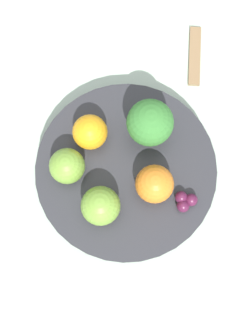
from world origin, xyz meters
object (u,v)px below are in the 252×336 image
Objects in this scene: apple_green at (101,206)px; apple_red at (67,166)px; broccoli at (150,123)px; bowl at (126,172)px; spoon at (195,56)px; orange_back at (90,132)px; orange_front at (155,184)px; grape_cluster at (185,201)px.

apple_red is at bearing 8.39° from apple_green.
broccoli is 1.61× the size of apple_red.
bowl is 2.90× the size of spoon.
orange_front is at bearing -161.64° from orange_back.
bowl is 8.07× the size of grape_cluster.
apple_red is at bearing 46.11° from orange_front.
bowl is 3.25× the size of broccoli.
orange_back is at bearing 99.83° from spoon.
broccoli reaches higher than grape_cluster.
bowl is at bearing -121.81° from apple_red.
broccoli is (0.03, -0.05, 0.06)m from bowl.
broccoli reaches higher than apple_red.
broccoli is at bearing -27.50° from orange_front.
grape_cluster is at bearing -117.61° from apple_green.
grape_cluster is at bearing 141.65° from spoon.
orange_front is 1.08× the size of orange_back.
orange_front is at bearing -133.89° from apple_red.
grape_cluster is (-0.11, -0.10, -0.01)m from apple_red.
orange_front is at bearing -99.76° from apple_green.
spoon is (0.12, -0.23, -0.06)m from apple_green.
apple_red is 0.92× the size of apple_green.
bowl is at bearing 24.71° from orange_front.
spoon is at bearing -38.35° from grape_cluster.
broccoli is 1.48× the size of apple_green.
apple_green is at bearing 116.31° from bowl.
grape_cluster is at bearing -151.46° from bowl.
apple_green reaches higher than orange_back.
orange_front is (-0.01, -0.07, -0.00)m from apple_green.
broccoli is at bearing -5.86° from grape_cluster.
spoon is (0.07, -0.12, -0.07)m from broccoli.
broccoli is 0.16m from spoon.
apple_green reaches higher than spoon.
apple_red is 0.94× the size of orange_front.
bowl is 4.89× the size of orange_front.
apple_red is 1.55× the size of grape_cluster.
broccoli is 0.12m from apple_red.
apple_red is at bearing 83.88° from broccoli.
apple_green reaches higher than bowl.
apple_red is 0.16m from grape_cluster.
broccoli reaches higher than orange_front.
orange_back is at bearing 22.43° from grape_cluster.
apple_red is at bearing 103.18° from spoon.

